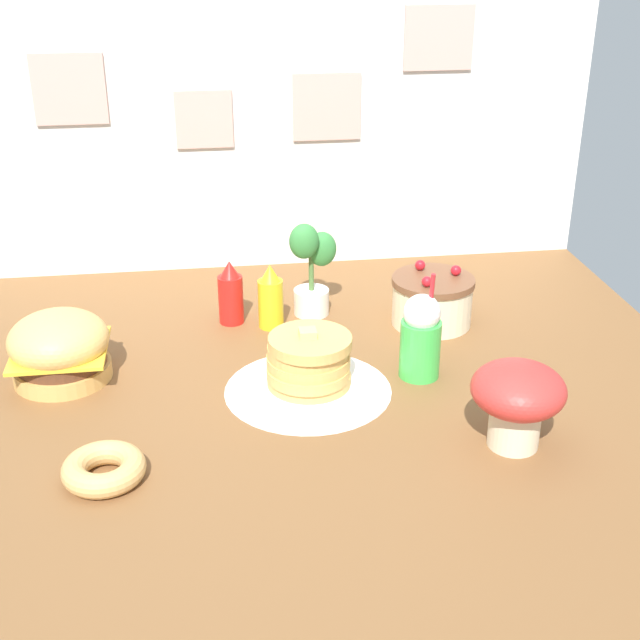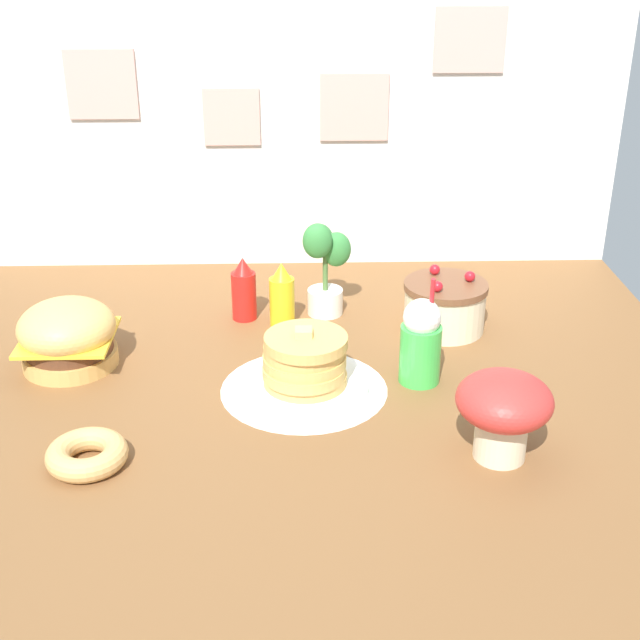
# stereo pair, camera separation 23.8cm
# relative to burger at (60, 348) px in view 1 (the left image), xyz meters

# --- Properties ---
(ground_plane) EXTENTS (2.40, 1.99, 0.02)m
(ground_plane) POSITION_rel_burger_xyz_m (0.62, -0.19, -0.11)
(ground_plane) COLOR brown
(back_wall) EXTENTS (2.40, 0.04, 1.04)m
(back_wall) POSITION_rel_burger_xyz_m (0.62, 0.80, 0.43)
(back_wall) COLOR silver
(back_wall) RESTS_ON ground_plane
(doily_mat) EXTENTS (0.46, 0.46, 0.00)m
(doily_mat) POSITION_rel_burger_xyz_m (0.68, -0.17, -0.09)
(doily_mat) COLOR white
(doily_mat) RESTS_ON ground_plane
(burger) EXTENTS (0.28, 0.28, 0.20)m
(burger) POSITION_rel_burger_xyz_m (0.00, 0.00, 0.00)
(burger) COLOR #DBA859
(burger) RESTS_ON ground_plane
(pancake_stack) EXTENTS (0.36, 0.36, 0.18)m
(pancake_stack) POSITION_rel_burger_xyz_m (0.68, -0.17, -0.02)
(pancake_stack) COLOR white
(pancake_stack) RESTS_ON doily_mat
(layer_cake) EXTENTS (0.26, 0.26, 0.19)m
(layer_cake) POSITION_rel_burger_xyz_m (1.12, 0.21, -0.01)
(layer_cake) COLOR beige
(layer_cake) RESTS_ON ground_plane
(ketchup_bottle) EXTENTS (0.08, 0.08, 0.21)m
(ketchup_bottle) POSITION_rel_burger_xyz_m (0.49, 0.31, 0.00)
(ketchup_bottle) COLOR red
(ketchup_bottle) RESTS_ON ground_plane
(mustard_bottle) EXTENTS (0.08, 0.08, 0.21)m
(mustard_bottle) POSITION_rel_burger_xyz_m (0.61, 0.26, 0.00)
(mustard_bottle) COLOR yellow
(mustard_bottle) RESTS_ON ground_plane
(cream_soda_cup) EXTENTS (0.12, 0.12, 0.31)m
(cream_soda_cup) POSITION_rel_burger_xyz_m (1.00, -0.12, 0.03)
(cream_soda_cup) COLOR green
(cream_soda_cup) RESTS_ON ground_plane
(donut_pink_glaze) EXTENTS (0.19, 0.19, 0.06)m
(donut_pink_glaze) POSITION_rel_burger_xyz_m (0.16, -0.51, -0.06)
(donut_pink_glaze) COLOR tan
(donut_pink_glaze) RESTS_ON ground_plane
(potted_plant) EXTENTS (0.16, 0.12, 0.32)m
(potted_plant) POSITION_rel_burger_xyz_m (0.75, 0.34, 0.08)
(potted_plant) COLOR white
(potted_plant) RESTS_ON ground_plane
(mushroom_stool) EXTENTS (0.23, 0.23, 0.22)m
(mushroom_stool) POSITION_rel_burger_xyz_m (1.14, -0.50, 0.04)
(mushroom_stool) COLOR beige
(mushroom_stool) RESTS_ON ground_plane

